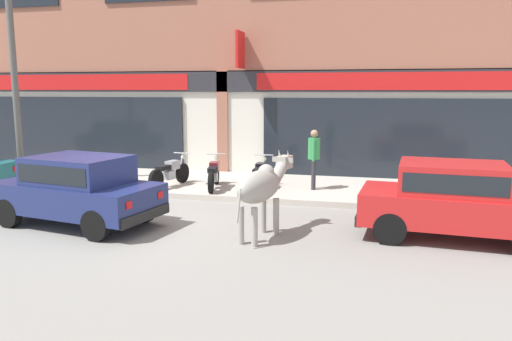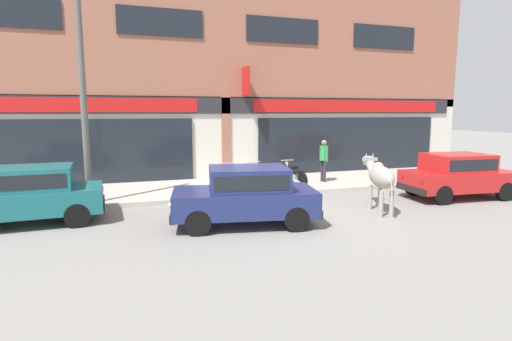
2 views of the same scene
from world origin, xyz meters
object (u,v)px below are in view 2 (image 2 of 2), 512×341
object	(u,v)px
cow	(380,177)
car_0	(246,193)
car_2	(458,174)
utility_pole	(83,99)
motorcycle_2	(294,175)
car_1	(29,193)
motorcycle_1	(263,177)
pedestrian	(324,156)
motorcycle_0	(228,179)

from	to	relation	value
cow	car_0	bearing A→B (deg)	-179.42
cow	car_2	xyz separation A→B (m)	(3.54, 0.78, -0.19)
car_0	utility_pole	size ratio (longest dim) A/B	0.63
motorcycle_2	utility_pole	bearing A→B (deg)	-173.95
car_1	motorcycle_1	size ratio (longest dim) A/B	2.05
car_2	motorcycle_1	xyz separation A→B (m)	(-5.74, 2.88, -0.27)
cow	utility_pole	world-z (taller)	utility_pole
car_0	motorcycle_2	xyz separation A→B (m)	(2.99, 3.81, -0.27)
car_2	pedestrian	bearing A→B (deg)	132.33
cow	car_1	bearing A→B (deg)	169.23
motorcycle_0	utility_pole	distance (m)	5.08
motorcycle_1	motorcycle_2	distance (m)	1.27
car_1	motorcycle_1	distance (m)	7.13
pedestrian	car_1	bearing A→B (deg)	-165.51
car_1	motorcycle_2	xyz separation A→B (m)	(8.12, 2.05, -0.27)
motorcycle_1	car_1	bearing A→B (deg)	-164.24
cow	motorcycle_1	bearing A→B (deg)	120.97
car_0	car_2	xyz separation A→B (m)	(7.47, 0.82, 0.00)
car_1	pedestrian	distance (m)	9.82
car_1	motorcycle_2	distance (m)	8.38
car_2	utility_pole	bearing A→B (deg)	168.69
motorcycle_1	cow	bearing A→B (deg)	-59.03
car_2	car_0	bearing A→B (deg)	-173.73
car_0	motorcycle_1	bearing A→B (deg)	64.88
motorcycle_0	utility_pole	xyz separation A→B (m)	(-4.31, -0.57, 2.62)
motorcycle_0	motorcycle_2	xyz separation A→B (m)	(2.53, 0.15, 0.00)
car_2	motorcycle_2	bearing A→B (deg)	146.28
utility_pole	car_1	bearing A→B (deg)	-133.99
cow	motorcycle_0	bearing A→B (deg)	133.75
motorcycle_1	motorcycle_2	xyz separation A→B (m)	(1.26, 0.11, 0.00)
car_1	utility_pole	world-z (taller)	utility_pole
cow	utility_pole	bearing A→B (deg)	158.62
car_0	car_1	world-z (taller)	same
car_1	pedestrian	bearing A→B (deg)	14.49
car_0	pedestrian	bearing A→B (deg)	43.92
cow	car_0	distance (m)	3.93
car_0	motorcycle_2	distance (m)	4.85
motorcycle_2	utility_pole	size ratio (longest dim) A/B	0.30
pedestrian	utility_pole	distance (m)	8.55
car_0	car_2	bearing A→B (deg)	6.27
car_2	cow	bearing A→B (deg)	-167.57
motorcycle_2	pedestrian	size ratio (longest dim) A/B	1.13
motorcycle_0	motorcycle_1	size ratio (longest dim) A/B	1.00
car_0	pedestrian	distance (m)	6.09
cow	car_0	xyz separation A→B (m)	(-3.93, -0.04, -0.19)
car_2	motorcycle_1	world-z (taller)	car_2
car_1	motorcycle_0	distance (m)	5.91
car_1	motorcycle_0	bearing A→B (deg)	18.72
car_1	car_2	xyz separation A→B (m)	(12.60, -0.94, 0.00)
motorcycle_0	motorcycle_1	distance (m)	1.27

